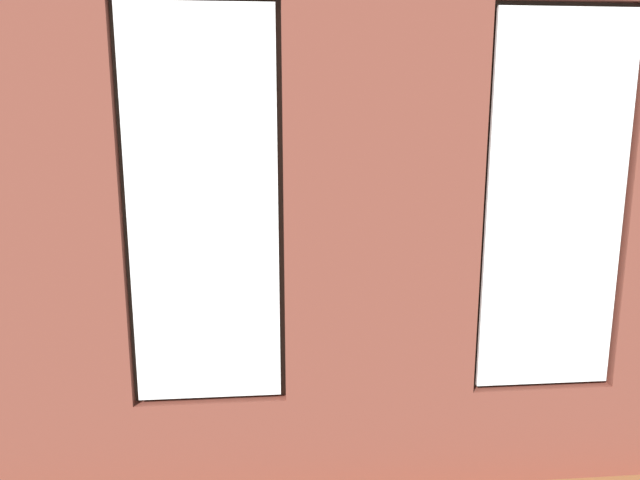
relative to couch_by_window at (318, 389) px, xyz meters
name	(u,v)px	position (x,y,z in m)	size (l,w,h in m)	color
ground_plane	(329,331)	(-0.31, -2.16, -0.38)	(6.45, 6.39, 0.10)	brown
brick_wall_with_windows	(382,230)	(-0.31, 0.65, 1.29)	(5.85, 0.30, 3.29)	brown
white_wall_right	(28,178)	(2.56, -1.96, 1.32)	(0.10, 5.39, 3.29)	white
couch_by_window	(318,389)	(0.00, 0.00, 0.00)	(1.81, 0.87, 0.80)	black
couch_left	(561,312)	(-2.54, -1.48, 0.00)	(0.92, 2.11, 0.80)	black
coffee_table	(286,291)	(0.14, -2.33, 0.04)	(1.44, 0.88, 0.41)	#A87547
cup_ceramic	(286,282)	(0.14, -2.33, 0.13)	(0.08, 0.08, 0.09)	#4C4C51
candle_jar	(321,277)	(-0.26, -2.48, 0.14)	(0.08, 0.08, 0.11)	#B7333D
table_plant_small	(297,280)	(0.03, -2.19, 0.19)	(0.13, 0.13, 0.21)	#47423D
remote_silver	(269,283)	(0.32, -2.44, 0.10)	(0.05, 0.17, 0.02)	#B2B2B7
remote_gray	(245,290)	(0.57, -2.19, 0.10)	(0.05, 0.17, 0.02)	#59595B
media_console	(77,313)	(2.26, -2.08, -0.07)	(1.27, 0.42, 0.53)	black
tv_flatscreen	(72,254)	(2.26, -2.08, 0.55)	(0.99, 0.20, 0.69)	black
papasan_chair	(275,246)	(0.21, -4.27, 0.10)	(1.01, 1.01, 0.66)	olive
potted_plant_between_couches	(501,335)	(-1.35, -0.05, 0.34)	(1.07, 0.96, 1.26)	beige
potted_plant_corner_near_left	(478,229)	(-2.69, -4.36, 0.27)	(0.89, 0.81, 1.05)	gray
potted_plant_mid_room_small	(374,275)	(-0.89, -2.75, 0.07)	(0.33, 0.33, 0.63)	brown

